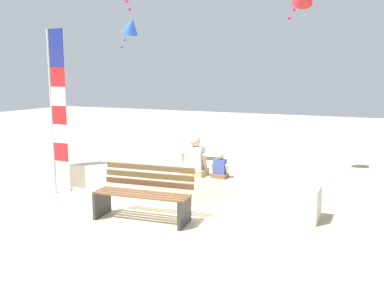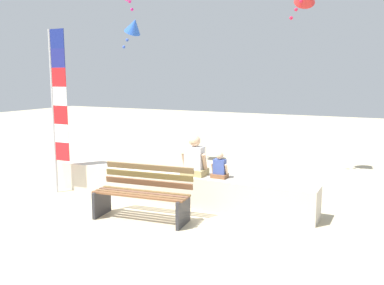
{
  "view_description": "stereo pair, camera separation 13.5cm",
  "coord_description": "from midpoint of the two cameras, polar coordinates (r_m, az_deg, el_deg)",
  "views": [
    {
      "loc": [
        3.56,
        -6.0,
        2.37
      ],
      "look_at": [
        0.31,
        0.85,
        1.17
      ],
      "focal_mm": 39.25,
      "sensor_mm": 36.0,
      "label": 1
    },
    {
      "loc": [
        3.68,
        -5.94,
        2.37
      ],
      "look_at": [
        0.31,
        0.85,
        1.17
      ],
      "focal_mm": 39.25,
      "sensor_mm": 36.0,
      "label": 2
    }
  ],
  "objects": [
    {
      "name": "person_child",
      "position": [
        7.52,
        4.29,
        -3.45
      ],
      "size": [
        0.31,
        0.23,
        0.47
      ],
      "color": "brown",
      "rests_on": "seawall_ledge"
    },
    {
      "name": "seawall_ledge",
      "position": [
        8.0,
        -1.51,
        -6.11
      ],
      "size": [
        5.22,
        0.52,
        0.57
      ],
      "primitive_type": "cube",
      "color": "beige",
      "rests_on": "ground"
    },
    {
      "name": "person_adult",
      "position": [
        7.69,
        0.87,
        -2.34
      ],
      "size": [
        0.48,
        0.35,
        0.74
      ],
      "color": "tan",
      "rests_on": "seawall_ledge"
    },
    {
      "name": "ground_plane",
      "position": [
        7.38,
        -4.62,
        -9.76
      ],
      "size": [
        40.0,
        40.0,
        0.0
      ],
      "primitive_type": "plane",
      "color": "#C1B28F"
    },
    {
      "name": "flag_banner",
      "position": [
        8.74,
        -17.4,
        5.21
      ],
      "size": [
        0.39,
        0.05,
        3.27
      ],
      "color": "#B7B7BC",
      "rests_on": "ground"
    },
    {
      "name": "park_bench",
      "position": [
        7.09,
        -6.12,
        -7.03
      ],
      "size": [
        1.67,
        0.78,
        0.88
      ],
      "color": "brown",
      "rests_on": "ground"
    },
    {
      "name": "kite_blue",
      "position": [
        11.25,
        -7.59,
        15.38
      ],
      "size": [
        0.68,
        0.62,
        0.84
      ],
      "color": "blue"
    }
  ]
}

